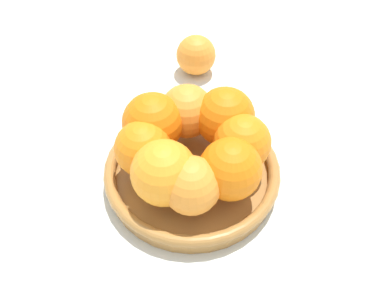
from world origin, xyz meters
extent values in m
plane|color=silver|center=(0.00, 0.00, 0.00)|extent=(4.00, 4.00, 0.00)
cylinder|color=#A57238|center=(0.00, 0.00, 0.01)|extent=(0.22, 0.22, 0.01)
torus|color=#A57238|center=(0.00, 0.00, 0.02)|extent=(0.23, 0.23, 0.02)
sphere|color=orange|center=(0.06, 0.00, 0.07)|extent=(0.08, 0.08, 0.08)
sphere|color=orange|center=(0.05, 0.03, 0.06)|extent=(0.07, 0.07, 0.07)
sphere|color=orange|center=(0.01, 0.06, 0.07)|extent=(0.07, 0.07, 0.07)
sphere|color=orange|center=(-0.04, 0.05, 0.07)|extent=(0.07, 0.07, 0.07)
sphere|color=orange|center=(-0.06, 0.01, 0.07)|extent=(0.08, 0.08, 0.08)
sphere|color=orange|center=(-0.05, -0.04, 0.07)|extent=(0.07, 0.07, 0.07)
sphere|color=orange|center=(0.00, -0.06, 0.07)|extent=(0.08, 0.08, 0.08)
sphere|color=orange|center=(0.04, -0.05, 0.06)|extent=(0.07, 0.07, 0.07)
sphere|color=orange|center=(-0.20, -0.13, 0.03)|extent=(0.07, 0.07, 0.07)
camera|label=1|loc=(0.25, 0.17, 0.40)|focal=35.00mm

